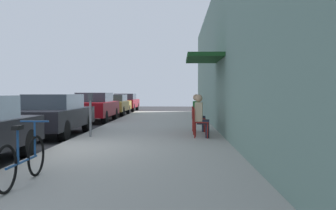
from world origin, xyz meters
The scene contains 14 objects.
ground_plane centered at (0.00, 0.00, 0.00)m, with size 60.00×60.00×0.00m, color #2D2D30.
sidewalk_slab centered at (2.25, 2.00, 0.06)m, with size 4.50×32.00×0.12m, color #9E9B93.
building_facade centered at (4.65, 2.01, 2.70)m, with size 1.40×32.00×5.40m.
parked_car_1 centered at (-1.10, 3.74, 0.73)m, with size 1.80×4.40×1.41m.
parked_car_2 centered at (-1.10, 9.79, 0.76)m, with size 1.80×4.40×1.46m.
parked_car_3 centered at (-1.10, 15.11, 0.70)m, with size 1.80×4.40×1.33m.
parked_car_4 centered at (-1.10, 20.38, 0.72)m, with size 1.80×4.40×1.38m.
parking_meter centered at (0.45, 2.53, 0.89)m, with size 0.12×0.10×1.32m.
bicycle_0 centered at (0.84, -3.28, 0.48)m, with size 0.46×1.71×0.90m.
cafe_chair_0 centered at (3.74, 2.42, 0.62)m, with size 0.48×0.48×0.87m.
seated_patron_0 centered at (3.80, 2.42, 0.82)m, with size 0.45×0.39×1.29m.
cafe_chair_1 centered at (3.74, 3.28, 0.62)m, with size 0.47×0.47×0.87m.
cafe_chair_2 centered at (3.74, 4.13, 0.62)m, with size 0.44×0.44×0.87m.
seated_patron_2 centered at (3.80, 4.13, 0.82)m, with size 0.43×0.36×1.29m.
Camera 1 is at (3.15, -8.64, 1.47)m, focal length 39.62 mm.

